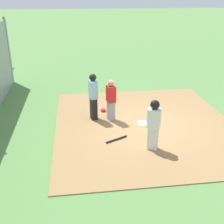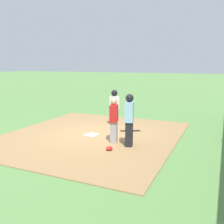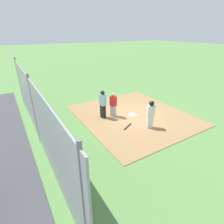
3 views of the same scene
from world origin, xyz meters
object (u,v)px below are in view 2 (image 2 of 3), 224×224
object	(u,v)px
catcher_mask	(109,148)
catcher	(114,120)
home_plate	(92,135)
umpire	(129,119)
runner	(114,106)
baseball_bat	(130,131)

from	to	relation	value
catcher_mask	catcher	bearing A→B (deg)	14.11
home_plate	umpire	size ratio (longest dim) A/B	0.25
catcher	catcher_mask	distance (m)	1.13
catcher	catcher_mask	xyz separation A→B (m)	(-0.83, -0.21, -0.74)
runner	catcher_mask	bearing A→B (deg)	47.91
runner	catcher_mask	size ratio (longest dim) A/B	6.63
umpire	runner	distance (m)	2.93
home_plate	umpire	distance (m)	2.12
umpire	catcher_mask	bearing A→B (deg)	45.15
runner	home_plate	bearing A→B (deg)	21.23
umpire	baseball_bat	size ratio (longest dim) A/B	2.16
runner	catcher_mask	world-z (taller)	runner
umpire	catcher	bearing A→B (deg)	-27.44
home_plate	umpire	xyz separation A→B (m)	(-0.67, -1.79, 0.91)
home_plate	runner	world-z (taller)	runner
umpire	baseball_bat	xyz separation A→B (m)	(1.77, 0.60, -0.89)
home_plate	catcher_mask	xyz separation A→B (m)	(-1.32, -1.37, 0.05)
umpire	runner	size ratio (longest dim) A/B	1.10
home_plate	baseball_bat	world-z (taller)	baseball_bat
home_plate	catcher_mask	bearing A→B (deg)	-134.09
catcher	baseball_bat	bearing A→B (deg)	-105.82
catcher	runner	xyz separation A→B (m)	(2.27, 0.98, 0.10)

